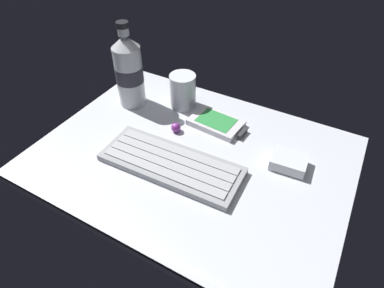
# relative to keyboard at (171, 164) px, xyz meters

# --- Properties ---
(ground_plane) EXTENTS (0.64, 0.48, 0.03)m
(ground_plane) POSITION_rel_keyboard_xyz_m (0.02, 0.05, -0.02)
(ground_plane) COLOR silver
(keyboard) EXTENTS (0.29, 0.12, 0.02)m
(keyboard) POSITION_rel_keyboard_xyz_m (0.00, 0.00, 0.00)
(keyboard) COLOR #93969B
(keyboard) RESTS_ON ground_plane
(handheld_device) EXTENTS (0.13, 0.09, 0.02)m
(handheld_device) POSITION_rel_keyboard_xyz_m (0.03, 0.17, -0.00)
(handheld_device) COLOR silver
(handheld_device) RESTS_ON ground_plane
(juice_cup) EXTENTS (0.06, 0.06, 0.09)m
(juice_cup) POSITION_rel_keyboard_xyz_m (-0.09, 0.20, 0.03)
(juice_cup) COLOR silver
(juice_cup) RESTS_ON ground_plane
(water_bottle) EXTENTS (0.07, 0.07, 0.21)m
(water_bottle) POSITION_rel_keyboard_xyz_m (-0.21, 0.15, 0.08)
(water_bottle) COLOR silver
(water_bottle) RESTS_ON ground_plane
(charger_block) EXTENTS (0.07, 0.06, 0.02)m
(charger_block) POSITION_rel_keyboard_xyz_m (0.21, 0.12, 0.00)
(charger_block) COLOR silver
(charger_block) RESTS_ON ground_plane
(trackball_mouse) EXTENTS (0.02, 0.02, 0.02)m
(trackball_mouse) POSITION_rel_keyboard_xyz_m (-0.05, 0.10, 0.00)
(trackball_mouse) COLOR purple
(trackball_mouse) RESTS_ON ground_plane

